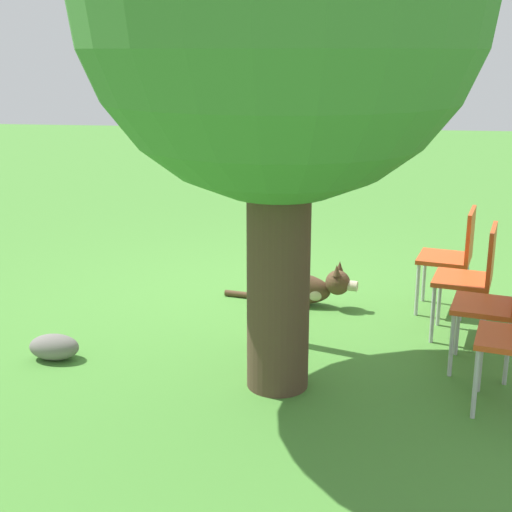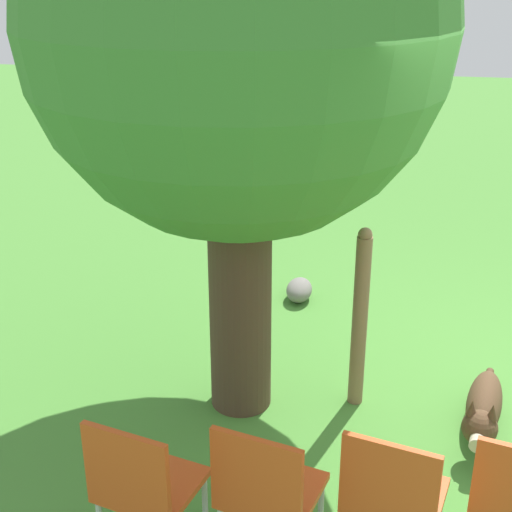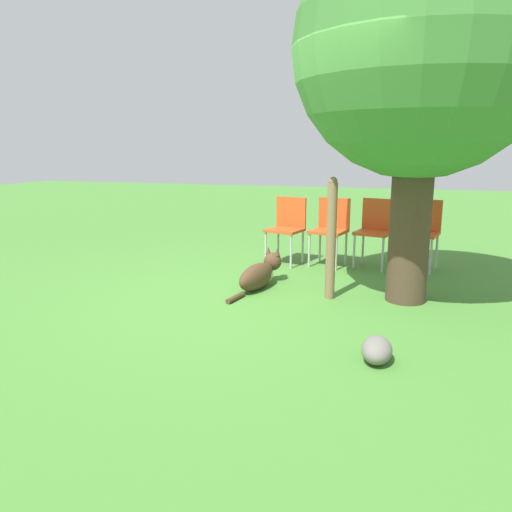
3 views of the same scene
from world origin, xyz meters
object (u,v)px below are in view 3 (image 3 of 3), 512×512
(dog, at_px, (260,274))
(red_chair_0, at_px, (287,225))
(red_chair_1, at_px, (331,226))
(red_chair_3, at_px, (422,228))
(red_chair_2, at_px, (375,227))
(oak_tree, at_px, (422,51))
(fence_post, at_px, (331,238))

(dog, relative_size, red_chair_0, 1.34)
(red_chair_1, height_order, red_chair_3, same)
(red_chair_1, bearing_deg, red_chair_2, 110.22)
(oak_tree, xyz_separation_m, red_chair_3, (-1.52, 0.16, -1.92))
(dog, xyz_separation_m, red_chair_1, (-1.34, 0.59, 0.37))
(oak_tree, bearing_deg, dog, -91.68)
(oak_tree, relative_size, dog, 3.09)
(dog, height_order, red_chair_2, red_chair_2)
(oak_tree, xyz_separation_m, red_chair_2, (-1.46, -0.42, -1.92))
(red_chair_1, bearing_deg, fence_post, 22.05)
(dog, distance_m, red_chair_1, 1.51)
(fence_post, distance_m, red_chair_0, 1.68)
(red_chair_2, relative_size, red_chair_3, 1.00)
(dog, height_order, red_chair_0, red_chair_0)
(fence_post, bearing_deg, oak_tree, 100.36)
(red_chair_0, distance_m, red_chair_3, 1.76)
(oak_tree, bearing_deg, red_chair_3, 173.86)
(fence_post, bearing_deg, red_chair_2, 167.49)
(red_chair_3, bearing_deg, red_chair_0, -69.78)
(red_chair_0, relative_size, red_chair_1, 1.00)
(dog, xyz_separation_m, fence_post, (0.19, 0.82, 0.48))
(fence_post, distance_m, red_chair_2, 1.64)
(fence_post, xyz_separation_m, red_chair_2, (-1.60, 0.35, -0.11))
(red_chair_2, bearing_deg, oak_tree, 29.61)
(oak_tree, distance_m, red_chair_1, 2.57)
(red_chair_2, distance_m, red_chair_3, 0.59)
(red_chair_0, distance_m, red_chair_1, 0.59)
(fence_post, bearing_deg, dog, -102.92)
(oak_tree, distance_m, red_chair_2, 2.44)
(oak_tree, height_order, red_chair_2, oak_tree)
(dog, height_order, fence_post, fence_post)
(oak_tree, xyz_separation_m, dog, (-0.05, -1.59, -2.29))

